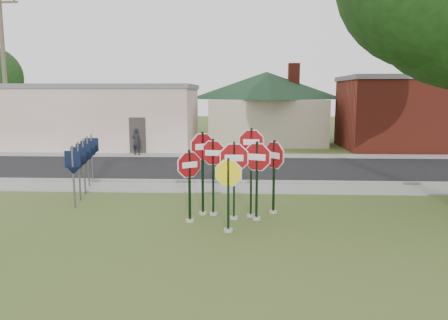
{
  "coord_description": "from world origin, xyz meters",
  "views": [
    {
      "loc": [
        0.35,
        -10.78,
        3.59
      ],
      "look_at": [
        -0.22,
        2.0,
        1.65
      ],
      "focal_mm": 35.0,
      "sensor_mm": 36.0,
      "label": 1
    }
  ],
  "objects_px": {
    "utility_pole_near": "(4,71)",
    "pedestrian": "(137,141)",
    "stop_sign_center": "(234,170)",
    "stop_sign_yellow": "(228,187)",
    "stop_sign_left": "(189,177)"
  },
  "relations": [
    {
      "from": "stop_sign_center",
      "to": "stop_sign_left",
      "type": "relative_size",
      "value": 1.1
    },
    {
      "from": "stop_sign_center",
      "to": "stop_sign_left",
      "type": "distance_m",
      "value": 1.29
    },
    {
      "from": "stop_sign_left",
      "to": "utility_pole_near",
      "type": "distance_m",
      "value": 19.4
    },
    {
      "from": "stop_sign_left",
      "to": "stop_sign_yellow",
      "type": "bearing_deg",
      "value": -36.53
    },
    {
      "from": "stop_sign_center",
      "to": "pedestrian",
      "type": "relative_size",
      "value": 1.51
    },
    {
      "from": "stop_sign_yellow",
      "to": "utility_pole_near",
      "type": "xyz_separation_m",
      "value": [
        -13.97,
        14.9,
        3.77
      ]
    },
    {
      "from": "utility_pole_near",
      "to": "pedestrian",
      "type": "height_order",
      "value": "utility_pole_near"
    },
    {
      "from": "utility_pole_near",
      "to": "pedestrian",
      "type": "xyz_separation_m",
      "value": [
        8.12,
        -1.0,
        -4.12
      ]
    },
    {
      "from": "stop_sign_center",
      "to": "stop_sign_yellow",
      "type": "xyz_separation_m",
      "value": [
        -0.12,
        -1.16,
        -0.26
      ]
    },
    {
      "from": "utility_pole_near",
      "to": "stop_sign_center",
      "type": "bearing_deg",
      "value": -44.29
    },
    {
      "from": "stop_sign_center",
      "to": "pedestrian",
      "type": "xyz_separation_m",
      "value": [
        -5.96,
        12.74,
        -0.61
      ]
    },
    {
      "from": "stop_sign_center",
      "to": "stop_sign_left",
      "type": "bearing_deg",
      "value": -165.21
    },
    {
      "from": "stop_sign_yellow",
      "to": "stop_sign_left",
      "type": "relative_size",
      "value": 0.95
    },
    {
      "from": "stop_sign_left",
      "to": "pedestrian",
      "type": "xyz_separation_m",
      "value": [
        -4.73,
        13.07,
        -0.44
      ]
    },
    {
      "from": "stop_sign_yellow",
      "to": "pedestrian",
      "type": "relative_size",
      "value": 1.31
    }
  ]
}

